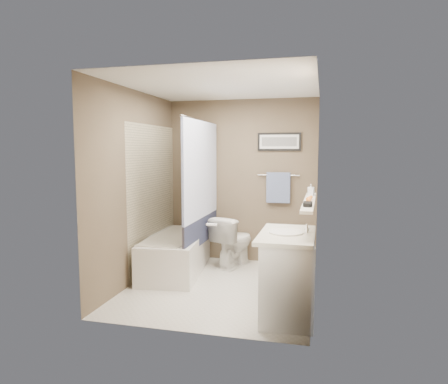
% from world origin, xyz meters
% --- Properties ---
extents(ground, '(2.50, 2.50, 0.00)m').
position_xyz_m(ground, '(0.00, 0.00, 0.00)').
color(ground, silver).
rests_on(ground, ground).
extents(ceiling, '(2.20, 2.50, 0.04)m').
position_xyz_m(ceiling, '(0.00, 0.00, 2.38)').
color(ceiling, white).
rests_on(ceiling, wall_back).
extents(wall_back, '(2.20, 0.04, 2.40)m').
position_xyz_m(wall_back, '(0.00, 1.23, 1.20)').
color(wall_back, brown).
rests_on(wall_back, ground).
extents(wall_front, '(2.20, 0.04, 2.40)m').
position_xyz_m(wall_front, '(0.00, -1.23, 1.20)').
color(wall_front, brown).
rests_on(wall_front, ground).
extents(wall_left, '(0.04, 2.50, 2.40)m').
position_xyz_m(wall_left, '(-1.08, 0.00, 1.20)').
color(wall_left, brown).
rests_on(wall_left, ground).
extents(wall_right, '(0.04, 2.50, 2.40)m').
position_xyz_m(wall_right, '(1.08, 0.00, 1.20)').
color(wall_right, brown).
rests_on(wall_right, ground).
extents(tile_surround, '(0.02, 1.55, 2.00)m').
position_xyz_m(tile_surround, '(-1.09, 0.50, 1.00)').
color(tile_surround, tan).
rests_on(tile_surround, wall_left).
extents(curtain_rod, '(0.02, 1.55, 0.02)m').
position_xyz_m(curtain_rod, '(-0.40, 0.50, 2.05)').
color(curtain_rod, silver).
rests_on(curtain_rod, wall_left).
extents(curtain_upper, '(0.03, 1.45, 1.28)m').
position_xyz_m(curtain_upper, '(-0.40, 0.50, 1.40)').
color(curtain_upper, white).
rests_on(curtain_upper, curtain_rod).
extents(curtain_lower, '(0.03, 1.45, 0.36)m').
position_xyz_m(curtain_lower, '(-0.40, 0.50, 0.58)').
color(curtain_lower, '#252A45').
rests_on(curtain_lower, curtain_rod).
extents(mirror, '(0.02, 1.60, 1.00)m').
position_xyz_m(mirror, '(1.09, -0.15, 1.62)').
color(mirror, silver).
rests_on(mirror, wall_right).
extents(shelf, '(0.12, 1.60, 0.03)m').
position_xyz_m(shelf, '(1.04, -0.15, 1.10)').
color(shelf, silver).
rests_on(shelf, wall_right).
extents(towel_bar, '(0.60, 0.02, 0.02)m').
position_xyz_m(towel_bar, '(0.55, 1.22, 1.30)').
color(towel_bar, silver).
rests_on(towel_bar, wall_back).
extents(towel, '(0.34, 0.05, 0.44)m').
position_xyz_m(towel, '(0.55, 1.20, 1.12)').
color(towel, '#879BC5').
rests_on(towel, towel_bar).
extents(art_frame, '(0.62, 0.02, 0.26)m').
position_xyz_m(art_frame, '(0.55, 1.23, 1.78)').
color(art_frame, black).
rests_on(art_frame, wall_back).
extents(art_mat, '(0.56, 0.00, 0.20)m').
position_xyz_m(art_mat, '(0.55, 1.22, 1.78)').
color(art_mat, white).
rests_on(art_mat, art_frame).
extents(art_image, '(0.50, 0.00, 0.13)m').
position_xyz_m(art_image, '(0.55, 1.22, 1.78)').
color(art_image, '#595959').
rests_on(art_image, art_mat).
extents(door, '(0.80, 0.02, 2.00)m').
position_xyz_m(door, '(0.55, -1.24, 1.00)').
color(door, silver).
rests_on(door, wall_front).
extents(door_handle, '(0.10, 0.02, 0.02)m').
position_xyz_m(door_handle, '(0.22, -1.19, 1.00)').
color(door_handle, silver).
rests_on(door_handle, door).
extents(bathtub, '(0.87, 1.57, 0.50)m').
position_xyz_m(bathtub, '(-0.75, 0.44, 0.25)').
color(bathtub, white).
rests_on(bathtub, ground).
extents(tub_rim, '(0.56, 1.36, 0.02)m').
position_xyz_m(tub_rim, '(-0.75, 0.44, 0.50)').
color(tub_rim, beige).
rests_on(tub_rim, bathtub).
extents(toilet, '(0.62, 0.81, 0.73)m').
position_xyz_m(toilet, '(-0.05, 0.92, 0.36)').
color(toilet, white).
rests_on(toilet, ground).
extents(vanity, '(0.55, 0.93, 0.80)m').
position_xyz_m(vanity, '(0.85, -0.63, 0.40)').
color(vanity, white).
rests_on(vanity, ground).
extents(countertop, '(0.54, 0.96, 0.04)m').
position_xyz_m(countertop, '(0.84, -0.63, 0.82)').
color(countertop, beige).
rests_on(countertop, vanity).
extents(sink_basin, '(0.34, 0.34, 0.01)m').
position_xyz_m(sink_basin, '(0.83, -0.63, 0.85)').
color(sink_basin, white).
rests_on(sink_basin, countertop).
extents(faucet_spout, '(0.02, 0.02, 0.10)m').
position_xyz_m(faucet_spout, '(1.03, -0.63, 0.89)').
color(faucet_spout, white).
rests_on(faucet_spout, countertop).
extents(faucet_knob, '(0.05, 0.05, 0.05)m').
position_xyz_m(faucet_knob, '(1.03, -0.53, 0.87)').
color(faucet_knob, silver).
rests_on(faucet_knob, countertop).
extents(candle_bowl_near, '(0.09, 0.09, 0.04)m').
position_xyz_m(candle_bowl_near, '(1.04, -0.66, 1.14)').
color(candle_bowl_near, black).
rests_on(candle_bowl_near, shelf).
extents(candle_bowl_far, '(0.09, 0.09, 0.04)m').
position_xyz_m(candle_bowl_far, '(1.04, -0.56, 1.14)').
color(candle_bowl_far, black).
rests_on(candle_bowl_far, shelf).
extents(hair_brush_front, '(0.05, 0.22, 0.04)m').
position_xyz_m(hair_brush_front, '(1.04, -0.28, 1.14)').
color(hair_brush_front, orange).
rests_on(hair_brush_front, shelf).
extents(hair_brush_back, '(0.07, 0.22, 0.04)m').
position_xyz_m(hair_brush_back, '(1.04, -0.12, 1.14)').
color(hair_brush_back, orange).
rests_on(hair_brush_back, shelf).
extents(pink_comb, '(0.03, 0.16, 0.01)m').
position_xyz_m(pink_comb, '(1.04, 0.06, 1.12)').
color(pink_comb, pink).
rests_on(pink_comb, shelf).
extents(glass_jar, '(0.08, 0.08, 0.10)m').
position_xyz_m(glass_jar, '(1.04, 0.37, 1.17)').
color(glass_jar, white).
rests_on(glass_jar, shelf).
extents(soap_bottle, '(0.07, 0.07, 0.14)m').
position_xyz_m(soap_bottle, '(1.04, 0.30, 1.19)').
color(soap_bottle, '#999999').
rests_on(soap_bottle, shelf).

